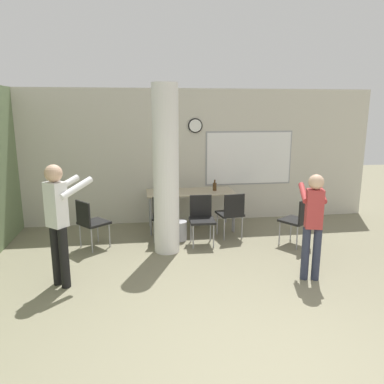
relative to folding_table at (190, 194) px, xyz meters
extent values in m
plane|color=gray|center=(0.06, -4.45, -0.73)|extent=(24.00, 24.00, 0.00)
cube|color=beige|center=(0.06, 0.61, 0.67)|extent=(8.00, 0.12, 2.80)
cylinder|color=black|center=(0.18, 0.53, 1.32)|extent=(0.30, 0.03, 0.30)
cylinder|color=white|center=(0.18, 0.52, 1.32)|extent=(0.26, 0.01, 0.25)
cube|color=#99999E|center=(1.36, 0.54, 0.62)|extent=(1.90, 0.01, 1.16)
cube|color=white|center=(1.36, 0.54, 0.62)|extent=(1.84, 0.02, 1.10)
cylinder|color=white|center=(-0.57, -1.15, 0.67)|extent=(0.43, 0.43, 2.80)
cube|color=tan|center=(0.00, 0.00, 0.04)|extent=(1.74, 0.71, 0.03)
cylinder|color=gray|center=(-0.81, -0.30, -0.35)|extent=(0.04, 0.04, 0.75)
cylinder|color=gray|center=(0.81, -0.30, -0.35)|extent=(0.04, 0.04, 0.75)
cylinder|color=gray|center=(-0.81, 0.30, -0.35)|extent=(0.04, 0.04, 0.75)
cylinder|color=gray|center=(0.81, 0.30, -0.35)|extent=(0.04, 0.04, 0.75)
cylinder|color=#4C3319|center=(0.50, 0.00, 0.13)|extent=(0.08, 0.08, 0.15)
cylinder|color=#4C3319|center=(0.50, 0.00, 0.24)|extent=(0.03, 0.03, 0.07)
cylinder|color=#B2B2B7|center=(-0.30, -0.63, -0.55)|extent=(0.29, 0.29, 0.36)
cube|color=black|center=(0.67, -0.58, -0.28)|extent=(0.50, 0.50, 0.04)
cube|color=black|center=(0.70, -0.78, -0.06)|extent=(0.40, 0.09, 0.40)
cylinder|color=#99999E|center=(0.82, -0.37, -0.51)|extent=(0.02, 0.02, 0.43)
cylinder|color=#99999E|center=(0.47, -0.43, -0.51)|extent=(0.02, 0.02, 0.43)
cylinder|color=#99999E|center=(0.88, -0.73, -0.51)|extent=(0.02, 0.02, 0.43)
cylinder|color=#99999E|center=(0.52, -0.79, -0.51)|extent=(0.02, 0.02, 0.43)
cube|color=black|center=(1.71, -1.19, -0.28)|extent=(0.61, 0.61, 0.04)
cube|color=black|center=(1.82, -1.36, -0.06)|extent=(0.35, 0.24, 0.40)
cylinder|color=#99999E|center=(1.76, -0.94, -0.51)|extent=(0.02, 0.02, 0.43)
cylinder|color=#99999E|center=(1.46, -1.14, -0.51)|extent=(0.02, 0.02, 0.43)
cylinder|color=#99999E|center=(1.96, -1.24, -0.51)|extent=(0.02, 0.02, 0.43)
cylinder|color=#99999E|center=(1.66, -1.44, -0.51)|extent=(0.02, 0.02, 0.43)
cube|color=black|center=(-1.81, -0.80, -0.28)|extent=(0.62, 0.62, 0.04)
cube|color=black|center=(-1.97, -0.93, -0.06)|extent=(0.27, 0.32, 0.40)
cylinder|color=#99999E|center=(-1.56, -0.82, -0.51)|extent=(0.02, 0.02, 0.43)
cylinder|color=#99999E|center=(-1.79, -0.55, -0.51)|extent=(0.02, 0.02, 0.43)
cylinder|color=#99999E|center=(-1.84, -1.05, -0.51)|extent=(0.02, 0.02, 0.43)
cylinder|color=#99999E|center=(-2.07, -0.78, -0.51)|extent=(0.02, 0.02, 0.43)
cube|color=black|center=(-0.57, -0.58, -0.28)|extent=(0.48, 0.48, 0.04)
cube|color=black|center=(-0.59, -0.79, -0.06)|extent=(0.40, 0.06, 0.40)
cylinder|color=#99999E|center=(-0.38, -0.42, -0.51)|extent=(0.02, 0.02, 0.43)
cylinder|color=#99999E|center=(-0.74, -0.39, -0.51)|extent=(0.02, 0.02, 0.43)
cylinder|color=#99999E|center=(-0.41, -0.78, -0.51)|extent=(0.02, 0.02, 0.43)
cylinder|color=#99999E|center=(-0.77, -0.75, -0.51)|extent=(0.02, 0.02, 0.43)
cube|color=black|center=(0.08, -0.95, -0.28)|extent=(0.46, 0.46, 0.04)
cube|color=black|center=(0.08, -0.74, -0.06)|extent=(0.40, 0.04, 0.40)
cylinder|color=#99999E|center=(-0.11, -1.12, -0.51)|extent=(0.02, 0.02, 0.43)
cylinder|color=#99999E|center=(0.25, -1.13, -0.51)|extent=(0.02, 0.02, 0.43)
cylinder|color=#99999E|center=(-0.10, -0.76, -0.51)|extent=(0.02, 0.02, 0.43)
cylinder|color=#99999E|center=(0.26, -0.77, -0.51)|extent=(0.02, 0.02, 0.43)
cylinder|color=black|center=(-2.05, -2.29, -0.30)|extent=(0.12, 0.12, 0.86)
cylinder|color=black|center=(-2.18, -2.18, -0.30)|extent=(0.12, 0.12, 0.86)
cube|color=white|center=(-2.11, -2.23, 0.43)|extent=(0.32, 0.31, 0.61)
sphere|color=#D8AD8C|center=(-2.11, -2.23, 0.85)|extent=(0.23, 0.23, 0.23)
cylinder|color=white|center=(-1.85, -2.14, 0.63)|extent=(0.42, 0.46, 0.24)
cylinder|color=white|center=(-2.06, -1.96, 0.63)|extent=(0.42, 0.46, 0.24)
cylinder|color=#2D3347|center=(1.44, -2.57, -0.34)|extent=(0.11, 0.11, 0.77)
cylinder|color=#2D3347|center=(1.29, -2.52, -0.34)|extent=(0.11, 0.11, 0.77)
cube|color=#B23838|center=(1.37, -2.54, 0.32)|extent=(0.26, 0.23, 0.55)
sphere|color=#D8AD8C|center=(1.37, -2.54, 0.70)|extent=(0.21, 0.21, 0.21)
cylinder|color=#B23838|center=(1.55, -2.37, 0.50)|extent=(0.21, 0.49, 0.22)
cylinder|color=#B23838|center=(1.31, -2.30, 0.50)|extent=(0.21, 0.49, 0.22)
cube|color=white|center=(1.37, -2.09, 0.50)|extent=(0.07, 0.13, 0.04)
camera|label=1|loc=(-1.03, -7.23, 1.68)|focal=35.00mm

